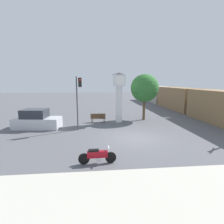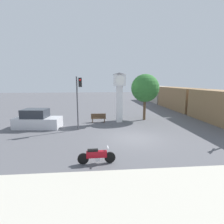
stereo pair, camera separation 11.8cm
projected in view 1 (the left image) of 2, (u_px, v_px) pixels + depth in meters
The scene contains 9 objects.
ground_plane at pixel (134, 138), 13.43m from camera, with size 120.00×120.00×0.00m, color #56565B.
sidewalk_strip at pixel (189, 214), 5.68m from camera, with size 36.00×6.00×0.10m.
motorcycle at pixel (97, 156), 9.26m from camera, with size 2.02×0.44×0.89m.
clock_tower at pixel (119, 90), 18.44m from camera, with size 1.42×1.42×5.26m.
freight_train at pixel (177, 98), 28.16m from camera, with size 2.80×31.57×3.40m.
traffic_light at pixel (78, 94), 15.27m from camera, with size 0.50×0.35×4.75m.
street_tree at pixel (145, 88), 19.49m from camera, with size 3.11×3.11×5.16m.
bench at pixel (98, 118), 18.74m from camera, with size 1.60×0.44×0.92m.
parked_car at pixel (37, 120), 16.33m from camera, with size 4.38×2.26×1.80m.
Camera 1 is at (-2.98, -12.65, 4.30)m, focal length 28.00 mm.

